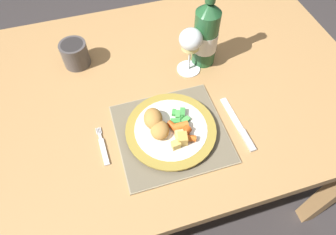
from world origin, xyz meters
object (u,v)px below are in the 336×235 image
Objects in this scene: fork at (103,149)px; drinking_cup at (75,54)px; dinner_plate at (171,130)px; bottle at (206,34)px; table_knife at (240,128)px; wine_glass at (191,42)px; dining_table at (170,102)px.

fork is 1.43× the size of drinking_cup.
dinner_plate is 2.04× the size of fork.
bottle reaches higher than drinking_cup.
table_knife is 1.21× the size of wine_glass.
bottle is 3.45× the size of drinking_cup.
fork is at bearing -144.65° from dining_table.
dinner_plate is at bearing 167.59° from table_knife.
fork is (-0.19, 0.01, -0.01)m from dinner_plate.
bottle reaches higher than dining_table.
dinner_plate is 0.19m from fork.
dinner_plate is 1.31× the size of table_knife.
dining_table is 7.80× the size of wine_glass.
table_knife is (0.14, -0.22, 0.10)m from dining_table.
drinking_cup is at bearing 121.19° from dinner_plate.
fork is at bearing -146.20° from wine_glass.
wine_glass is at bearing 103.66° from table_knife.
bottle reaches higher than fork.
dinner_plate is (-0.05, -0.18, 0.11)m from dining_table.
dinner_plate is at bearing -58.81° from drinking_cup.
fork is 0.78× the size of wine_glass.
bottle is (-0.00, 0.29, 0.11)m from table_knife.
table_knife reaches higher than fork.
dinner_plate is 0.32m from bottle.
drinking_cup is at bearing 146.88° from dining_table.
fork is 0.64× the size of table_knife.
bottle is at bearing -15.01° from drinking_cup.
drinking_cup reaches higher than table_knife.
table_knife is at bearing -57.88° from dining_table.
wine_glass is 0.07m from bottle.
table_knife is 0.31m from bottle.
drinking_cup is (-0.41, 0.40, 0.04)m from table_knife.
table_knife is at bearing -89.13° from bottle.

